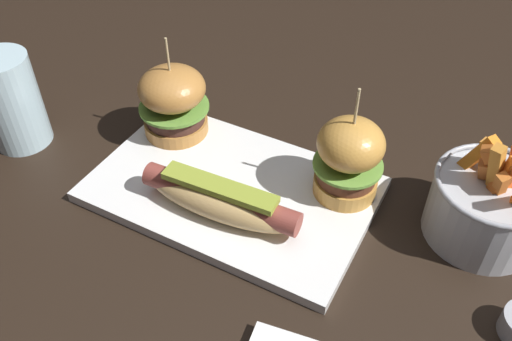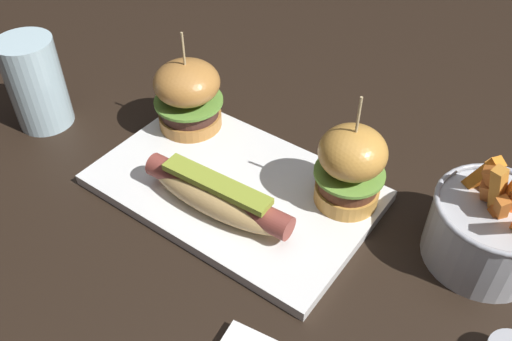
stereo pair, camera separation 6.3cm
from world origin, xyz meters
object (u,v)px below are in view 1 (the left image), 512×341
at_px(platter_main, 232,190).
at_px(fries_bucket, 487,206).
at_px(slider_left, 173,101).
at_px(water_glass, 11,101).
at_px(slider_right, 349,158).
at_px(hot_dog, 220,200).

relative_size(platter_main, fries_bucket, 2.50).
height_order(slider_left, water_glass, slider_left).
height_order(slider_left, slider_right, slider_right).
distance_m(slider_left, slider_right, 0.25).
relative_size(fries_bucket, water_glass, 1.05).
height_order(slider_right, water_glass, slider_right).
height_order(platter_main, fries_bucket, fries_bucket).
relative_size(slider_left, slider_right, 0.95).
distance_m(platter_main, slider_left, 0.15).
relative_size(hot_dog, slider_right, 1.31).
bearing_deg(slider_left, water_glass, -150.89).
bearing_deg(slider_left, platter_main, -25.97).
bearing_deg(water_glass, slider_left, 29.11).
xyz_separation_m(slider_right, water_glass, (-0.43, -0.10, -0.00)).
xyz_separation_m(slider_right, fries_bucket, (0.16, 0.02, -0.02)).
relative_size(platter_main, slider_right, 2.29).
distance_m(platter_main, hot_dog, 0.06).
distance_m(hot_dog, slider_left, 0.17).
bearing_deg(platter_main, slider_right, 24.61).
bearing_deg(fries_bucket, water_glass, -168.06).
xyz_separation_m(slider_left, water_glass, (-0.19, -0.10, 0.00)).
distance_m(platter_main, slider_right, 0.15).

